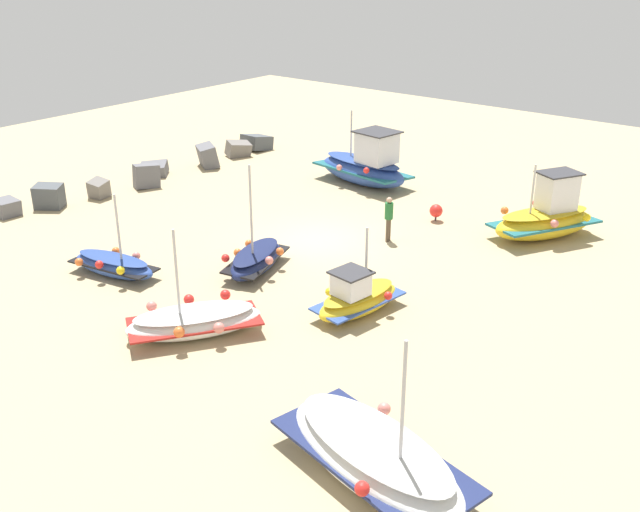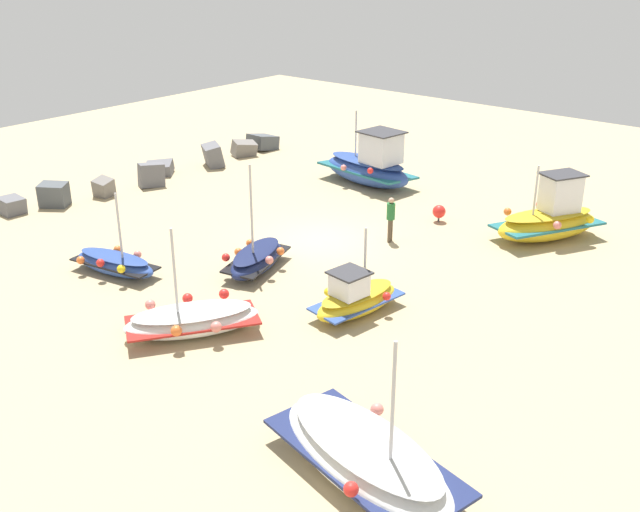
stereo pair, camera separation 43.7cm
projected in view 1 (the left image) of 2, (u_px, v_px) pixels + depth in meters
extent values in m
plane|color=tan|center=(317.00, 239.00, 28.77)|extent=(53.70, 53.70, 0.00)
ellipsoid|color=gold|center=(358.00, 302.00, 22.99)|extent=(3.33, 1.67, 0.77)
cube|color=#2D4C9E|center=(358.00, 301.00, 22.97)|extent=(3.21, 1.69, 0.09)
ellipsoid|color=gold|center=(359.00, 293.00, 22.87)|extent=(2.93, 1.46, 0.15)
cube|color=white|center=(351.00, 284.00, 22.48)|extent=(1.04, 1.03, 0.71)
cube|color=#333338|center=(351.00, 273.00, 22.33)|extent=(1.21, 1.19, 0.06)
cylinder|color=#B7B7BC|center=(366.00, 258.00, 22.65)|extent=(0.08, 0.08, 2.01)
sphere|color=red|center=(388.00, 296.00, 22.75)|extent=(0.26, 0.26, 0.26)
sphere|color=yellow|center=(329.00, 292.00, 23.01)|extent=(0.26, 0.26, 0.26)
ellipsoid|color=#2D4C9E|center=(362.00, 171.00, 35.10)|extent=(2.74, 5.14, 1.34)
cube|color=#1E6670|center=(362.00, 170.00, 35.08)|extent=(2.72, 4.95, 0.24)
ellipsoid|color=navy|center=(363.00, 161.00, 34.90)|extent=(2.36, 4.52, 0.31)
cube|color=silver|center=(377.00, 148.00, 34.02)|extent=(1.64, 1.71, 1.40)
cube|color=#333338|center=(377.00, 132.00, 33.73)|extent=(1.90, 1.98, 0.06)
cylinder|color=#B7B7BC|center=(351.00, 133.00, 34.96)|extent=(0.08, 0.08, 2.16)
sphere|color=red|center=(359.00, 154.00, 36.54)|extent=(0.28, 0.28, 0.28)
sphere|color=#EA7F75|center=(339.00, 168.00, 34.55)|extent=(0.28, 0.28, 0.28)
sphere|color=red|center=(385.00, 162.00, 35.40)|extent=(0.28, 0.28, 0.28)
sphere|color=red|center=(366.00, 170.00, 33.32)|extent=(0.28, 0.28, 0.28)
ellipsoid|color=#2D4C9E|center=(114.00, 266.00, 25.57)|extent=(1.66, 3.49, 0.71)
cube|color=black|center=(114.00, 265.00, 25.55)|extent=(1.67, 3.36, 0.08)
ellipsoid|color=navy|center=(113.00, 258.00, 25.45)|extent=(1.45, 3.07, 0.13)
cylinder|color=#B7B7BC|center=(118.00, 227.00, 24.80)|extent=(0.08, 0.08, 2.31)
sphere|color=yellow|center=(121.00, 271.00, 24.52)|extent=(0.28, 0.28, 0.28)
sphere|color=#EA7F75|center=(136.00, 256.00, 25.79)|extent=(0.28, 0.28, 0.28)
sphere|color=red|center=(99.00, 265.00, 24.92)|extent=(0.28, 0.28, 0.28)
sphere|color=orange|center=(116.00, 251.00, 26.21)|extent=(0.28, 0.28, 0.28)
sphere|color=orange|center=(79.00, 262.00, 25.37)|extent=(0.28, 0.28, 0.28)
ellipsoid|color=gold|center=(544.00, 224.00, 28.74)|extent=(4.68, 3.67, 1.21)
cube|color=#1E6670|center=(544.00, 223.00, 28.72)|extent=(4.53, 3.59, 0.21)
ellipsoid|color=gold|center=(545.00, 213.00, 28.56)|extent=(4.09, 3.18, 0.28)
cube|color=white|center=(557.00, 192.00, 28.41)|extent=(1.64, 1.51, 1.42)
cube|color=#333338|center=(560.00, 173.00, 28.12)|extent=(1.90, 1.75, 0.06)
cylinder|color=#B7B7BC|center=(533.00, 189.00, 27.89)|extent=(0.08, 0.08, 1.92)
sphere|color=orange|center=(505.00, 210.00, 29.04)|extent=(0.31, 0.31, 0.31)
sphere|color=#EA7F75|center=(555.00, 224.00, 27.58)|extent=(0.31, 0.31, 0.31)
sphere|color=red|center=(536.00, 203.00, 29.55)|extent=(0.31, 0.31, 0.31)
sphere|color=yellow|center=(587.00, 218.00, 28.12)|extent=(0.31, 0.31, 0.31)
ellipsoid|color=white|center=(194.00, 322.00, 21.74)|extent=(4.23, 3.57, 0.79)
cube|color=maroon|center=(194.00, 321.00, 21.73)|extent=(4.12, 3.52, 0.11)
ellipsoid|color=beige|center=(194.00, 313.00, 21.62)|extent=(3.71, 3.13, 0.16)
cylinder|color=#B7B7BC|center=(176.00, 272.00, 20.97)|extent=(0.08, 0.08, 2.60)
sphere|color=#EA7F75|center=(152.00, 306.00, 22.15)|extent=(0.32, 0.32, 0.32)
sphere|color=orange|center=(179.00, 332.00, 20.66)|extent=(0.32, 0.32, 0.32)
sphere|color=red|center=(189.00, 299.00, 22.44)|extent=(0.32, 0.32, 0.32)
sphere|color=#EA7F75|center=(219.00, 328.00, 20.99)|extent=(0.32, 0.32, 0.32)
sphere|color=red|center=(225.00, 295.00, 22.76)|extent=(0.32, 0.32, 0.32)
ellipsoid|color=white|center=(374.00, 457.00, 15.91)|extent=(3.04, 5.28, 1.02)
cube|color=navy|center=(374.00, 455.00, 15.89)|extent=(3.05, 5.10, 0.12)
ellipsoid|color=beige|center=(374.00, 441.00, 15.75)|extent=(2.66, 4.65, 0.19)
cylinder|color=#B7B7BC|center=(403.00, 401.00, 14.62)|extent=(0.08, 0.08, 2.72)
sphere|color=red|center=(362.00, 489.00, 14.52)|extent=(0.31, 0.31, 0.31)
sphere|color=#EA7F75|center=(384.00, 409.00, 17.05)|extent=(0.31, 0.31, 0.31)
ellipsoid|color=navy|center=(256.00, 261.00, 25.90)|extent=(3.43, 2.16, 0.84)
cube|color=black|center=(256.00, 260.00, 25.88)|extent=(3.31, 2.13, 0.14)
ellipsoid|color=#151E45|center=(256.00, 252.00, 25.77)|extent=(3.01, 1.87, 0.19)
cylinder|color=#B7B7BC|center=(251.00, 210.00, 24.91)|extent=(0.08, 0.08, 3.14)
sphere|color=red|center=(225.00, 258.00, 25.23)|extent=(0.28, 0.28, 0.28)
sphere|color=#EA7F75|center=(269.00, 260.00, 25.16)|extent=(0.28, 0.28, 0.28)
sphere|color=orange|center=(238.00, 253.00, 26.05)|extent=(0.28, 0.28, 0.28)
sphere|color=orange|center=(280.00, 252.00, 25.94)|extent=(0.28, 0.28, 0.28)
sphere|color=orange|center=(249.00, 244.00, 26.83)|extent=(0.28, 0.28, 0.28)
cylinder|color=brown|center=(388.00, 231.00, 28.37)|extent=(0.14, 0.14, 0.91)
cylinder|color=brown|center=(389.00, 229.00, 28.50)|extent=(0.14, 0.14, 0.91)
cylinder|color=#236B33|center=(389.00, 211.00, 28.13)|extent=(0.32, 0.32, 0.64)
sphere|color=tan|center=(389.00, 200.00, 27.96)|extent=(0.22, 0.22, 0.22)
cube|color=slate|center=(6.00, 208.00, 31.11)|extent=(0.94, 1.02, 0.77)
cube|color=#4C5156|center=(49.00, 197.00, 31.96)|extent=(1.41, 1.48, 1.08)
cube|color=slate|center=(99.00, 189.00, 33.21)|extent=(0.98, 0.99, 1.04)
cube|color=slate|center=(146.00, 176.00, 34.60)|extent=(1.40, 1.10, 1.19)
cube|color=slate|center=(154.00, 170.00, 36.47)|extent=(1.78, 1.73, 0.79)
cube|color=slate|center=(208.00, 156.00, 37.75)|extent=(1.53, 1.61, 1.26)
cube|color=slate|center=(238.00, 149.00, 39.59)|extent=(1.45, 1.32, 1.06)
cube|color=#4C5156|center=(257.00, 142.00, 40.98)|extent=(1.58, 1.58, 1.02)
cylinder|color=#3F3F42|center=(436.00, 219.00, 30.61)|extent=(0.08, 0.08, 0.17)
sphere|color=red|center=(436.00, 211.00, 30.47)|extent=(0.54, 0.54, 0.54)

